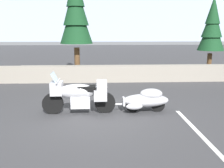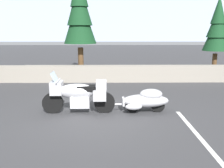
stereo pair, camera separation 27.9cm
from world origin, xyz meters
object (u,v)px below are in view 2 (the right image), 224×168
Objects in this scene: touring_motorcycle at (78,94)px; pine_tree_secondary at (218,26)px; car_shaped_trailer at (146,100)px; pine_tree_tall at (80,10)px.

pine_tree_secondary is at bearing 42.65° from touring_motorcycle.
car_shaped_trailer is 8.50m from pine_tree_secondary.
pine_tree_secondary is (7.09, 6.53, 2.21)m from touring_motorcycle.
pine_tree_tall is 7.73m from pine_tree_secondary.
pine_tree_secondary is at bearing 3.27° from pine_tree_tall.
touring_motorcycle is 2.16m from car_shaped_trailer.
pine_tree_tall reaches higher than car_shaped_trailer.
pine_tree_secondary is at bearing 52.74° from car_shaped_trailer.
touring_motorcycle is at bearing -137.35° from pine_tree_secondary.
car_shaped_trailer is 7.39m from pine_tree_tall.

